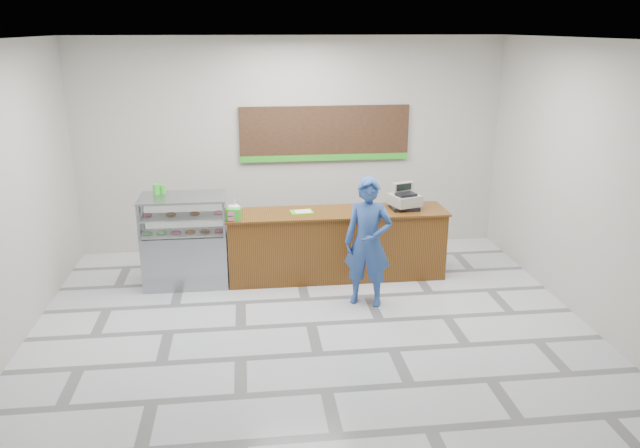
{
  "coord_description": "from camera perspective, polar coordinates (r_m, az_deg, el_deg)",
  "views": [
    {
      "loc": [
        -0.74,
        -7.16,
        3.64
      ],
      "look_at": [
        0.22,
        0.9,
        1.05
      ],
      "focal_mm": 35.0,
      "sensor_mm": 36.0,
      "label": 1
    }
  ],
  "objects": [
    {
      "name": "card_terminal",
      "position": [
        9.29,
        5.73,
        1.41
      ],
      "size": [
        0.09,
        0.15,
        0.04
      ],
      "primitive_type": "cube",
      "rotation": [
        0.0,
        0.0,
        -0.12
      ],
      "color": "black",
      "rests_on": "sales_counter"
    },
    {
      "name": "napkin_box",
      "position": [
        9.08,
        -7.87,
        1.25
      ],
      "size": [
        0.19,
        0.19,
        0.13
      ],
      "primitive_type": "cube",
      "rotation": [
        0.0,
        0.0,
        0.32
      ],
      "color": "white",
      "rests_on": "sales_counter"
    },
    {
      "name": "menu_board",
      "position": [
        10.34,
        0.44,
        8.19
      ],
      "size": [
        2.8,
        0.06,
        0.9
      ],
      "color": "black",
      "rests_on": "back_wall"
    },
    {
      "name": "straw_cup",
      "position": [
        9.12,
        -7.71,
        1.28
      ],
      "size": [
        0.08,
        0.08,
        0.12
      ],
      "primitive_type": "cylinder",
      "color": "silver",
      "rests_on": "sales_counter"
    },
    {
      "name": "customer",
      "position": [
        8.35,
        4.41,
        -1.67
      ],
      "size": [
        0.75,
        0.63,
        1.76
      ],
      "primitive_type": "imported",
      "rotation": [
        0.0,
        0.0,
        -0.38
      ],
      "color": "#284788",
      "rests_on": "floor"
    },
    {
      "name": "ceiling",
      "position": [
        7.2,
        -0.95,
        16.57
      ],
      "size": [
        7.0,
        7.0,
        0.0
      ],
      "primitive_type": "plane",
      "rotation": [
        3.14,
        0.0,
        0.0
      ],
      "color": "silver",
      "rests_on": "back_wall"
    },
    {
      "name": "sales_counter",
      "position": [
        9.34,
        1.52,
        -1.85
      ],
      "size": [
        3.26,
        0.76,
        1.03
      ],
      "color": "brown",
      "rests_on": "floor"
    },
    {
      "name": "display_case",
      "position": [
        9.25,
        -12.22,
        -1.43
      ],
      "size": [
        1.22,
        0.72,
        1.33
      ],
      "color": "gray",
      "rests_on": "floor"
    },
    {
      "name": "serving_tray",
      "position": [
        9.12,
        -1.68,
        1.11
      ],
      "size": [
        0.36,
        0.28,
        0.02
      ],
      "rotation": [
        0.0,
        0.0,
        0.12
      ],
      "color": "#60C91D",
      "rests_on": "sales_counter"
    },
    {
      "name": "green_cup_right",
      "position": [
        9.26,
        -14.18,
        3.11
      ],
      "size": [
        0.08,
        0.08,
        0.13
      ],
      "primitive_type": "cylinder",
      "color": "green",
      "rests_on": "display_case"
    },
    {
      "name": "cash_register",
      "position": [
        9.37,
        7.71,
        2.25
      ],
      "size": [
        0.51,
        0.52,
        0.37
      ],
      "rotation": [
        0.0,
        0.0,
        0.33
      ],
      "color": "black",
      "rests_on": "sales_counter"
    },
    {
      "name": "floor",
      "position": [
        8.07,
        -0.82,
        -9.14
      ],
      "size": [
        7.0,
        7.0,
        0.0
      ],
      "primitive_type": "plane",
      "color": "silver",
      "rests_on": "ground"
    },
    {
      "name": "promo_box",
      "position": [
        8.81,
        -7.89,
        0.87
      ],
      "size": [
        0.22,
        0.17,
        0.17
      ],
      "primitive_type": "cube",
      "rotation": [
        0.0,
        0.0,
        -0.22
      ],
      "color": "green",
      "rests_on": "sales_counter"
    },
    {
      "name": "green_cup_left",
      "position": [
        9.24,
        -14.75,
        3.1
      ],
      "size": [
        0.1,
        0.1,
        0.15
      ],
      "primitive_type": "cylinder",
      "color": "green",
      "rests_on": "display_case"
    },
    {
      "name": "donut_decal",
      "position": [
        9.2,
        5.6,
        1.14
      ],
      "size": [
        0.16,
        0.16,
        0.0
      ],
      "primitive_type": "cylinder",
      "color": "#D5567D",
      "rests_on": "sales_counter"
    },
    {
      "name": "back_wall",
      "position": [
        10.36,
        -2.63,
        7.16
      ],
      "size": [
        7.0,
        0.0,
        7.0
      ],
      "primitive_type": "plane",
      "rotation": [
        1.57,
        0.0,
        0.0
      ],
      "color": "#B8B3A9",
      "rests_on": "floor"
    }
  ]
}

